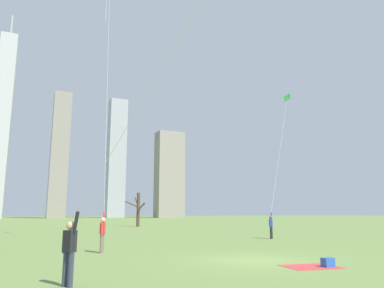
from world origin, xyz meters
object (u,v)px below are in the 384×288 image
(kite_flyer_far_back_orange, at_px, (127,150))
(kite_flyer_foreground_left_green, at_px, (274,200))
(picnic_spot, at_px, (320,264))
(kite_flyer_midfield_right_white, at_px, (105,160))
(bare_tree_left_of_center, at_px, (138,209))

(kite_flyer_far_back_orange, xyz_separation_m, kite_flyer_foreground_left_green, (15.54, 15.66, -0.45))
(picnic_spot, bearing_deg, kite_flyer_midfield_right_white, 121.90)
(kite_flyer_midfield_right_white, height_order, picnic_spot, kite_flyer_midfield_right_white)
(kite_flyer_midfield_right_white, relative_size, picnic_spot, 9.46)
(kite_flyer_foreground_left_green, distance_m, picnic_spot, 15.86)
(kite_flyer_far_back_orange, distance_m, picnic_spot, 8.40)
(kite_flyer_foreground_left_green, xyz_separation_m, picnic_spot, (-8.09, -13.37, -2.68))
(kite_flyer_midfield_right_white, bearing_deg, bare_tree_left_of_center, 70.69)
(kite_flyer_far_back_orange, bearing_deg, kite_flyer_foreground_left_green, 45.21)
(kite_flyer_far_back_orange, distance_m, bare_tree_left_of_center, 43.08)
(kite_flyer_far_back_orange, bearing_deg, kite_flyer_midfield_right_white, 81.60)
(kite_flyer_foreground_left_green, relative_size, bare_tree_left_of_center, 3.19)
(kite_flyer_midfield_right_white, xyz_separation_m, picnic_spot, (5.75, -9.24, -4.49))
(bare_tree_left_of_center, bearing_deg, kite_flyer_far_back_orange, -106.37)
(kite_flyer_midfield_right_white, distance_m, kite_flyer_foreground_left_green, 14.56)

